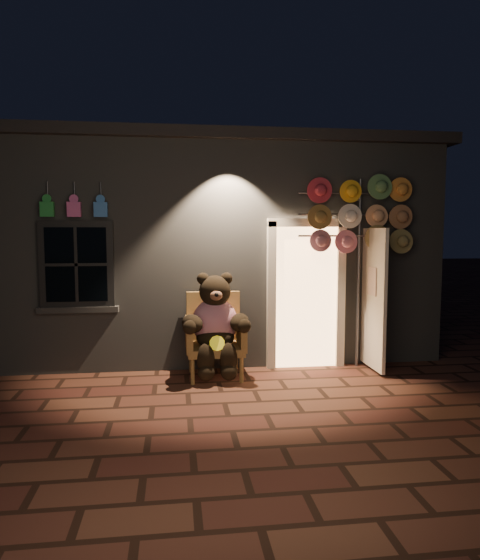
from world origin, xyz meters
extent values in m
plane|color=#573121|center=(0.00, 0.00, 0.00)|extent=(60.00, 60.00, 0.00)
cube|color=slate|center=(0.00, 4.00, 1.65)|extent=(7.00, 5.00, 3.30)
cube|color=black|center=(0.00, 4.00, 3.38)|extent=(7.30, 5.30, 0.16)
cube|color=black|center=(-1.90, 1.46, 1.55)|extent=(1.00, 0.10, 1.20)
cube|color=black|center=(-1.90, 1.43, 1.55)|extent=(0.82, 0.06, 1.02)
cube|color=slate|center=(-1.90, 1.46, 0.92)|extent=(1.10, 0.14, 0.08)
cube|color=#E6A867|center=(1.35, 1.48, 1.05)|extent=(0.92, 0.10, 2.10)
cube|color=beige|center=(0.83, 1.44, 1.05)|extent=(0.12, 0.12, 2.20)
cube|color=beige|center=(1.87, 1.44, 1.05)|extent=(0.12, 0.12, 2.20)
cube|color=beige|center=(1.35, 1.44, 2.13)|extent=(1.16, 0.12, 0.12)
cube|color=beige|center=(2.25, 1.10, 1.05)|extent=(0.05, 0.80, 2.00)
cube|color=#227F33|center=(-2.25, 1.38, 2.30)|extent=(0.18, 0.07, 0.20)
cylinder|color=#59595E|center=(-2.25, 1.44, 2.55)|extent=(0.02, 0.02, 0.25)
cube|color=#C3508D|center=(-1.90, 1.38, 2.30)|extent=(0.18, 0.07, 0.20)
cylinder|color=#59595E|center=(-1.90, 1.44, 2.55)|extent=(0.02, 0.02, 0.25)
cube|color=#3165AC|center=(-1.55, 1.38, 2.30)|extent=(0.18, 0.07, 0.20)
cylinder|color=#59595E|center=(-1.55, 1.44, 2.55)|extent=(0.02, 0.02, 0.25)
cube|color=#A0783E|center=(-0.02, 1.07, 0.40)|extent=(0.76, 0.70, 0.11)
cube|color=#A0783E|center=(-0.02, 1.39, 0.78)|extent=(0.75, 0.09, 0.75)
cube|color=#A0783E|center=(-0.38, 1.05, 0.61)|extent=(0.09, 0.65, 0.43)
cube|color=#A0783E|center=(0.33, 1.05, 0.61)|extent=(0.09, 0.65, 0.43)
cylinder|color=#A0783E|center=(-0.35, 0.77, 0.17)|extent=(0.05, 0.05, 0.34)
cylinder|color=#A0783E|center=(0.30, 0.77, 0.17)|extent=(0.05, 0.05, 0.34)
cylinder|color=#A0783E|center=(-0.35, 1.37, 0.17)|extent=(0.05, 0.05, 0.34)
cylinder|color=#A0783E|center=(0.30, 1.37, 0.17)|extent=(0.05, 0.05, 0.34)
ellipsoid|color=#B5133D|center=(-0.02, 1.11, 0.76)|extent=(0.63, 0.51, 0.66)
ellipsoid|color=black|center=(-0.02, 1.03, 0.56)|extent=(0.52, 0.44, 0.31)
sphere|color=black|center=(-0.02, 1.06, 1.20)|extent=(0.43, 0.43, 0.43)
sphere|color=black|center=(-0.18, 1.09, 1.36)|extent=(0.17, 0.17, 0.17)
sphere|color=black|center=(0.14, 1.09, 1.36)|extent=(0.17, 0.17, 0.17)
ellipsoid|color=brown|center=(-0.02, 0.87, 1.16)|extent=(0.17, 0.12, 0.13)
ellipsoid|color=black|center=(-0.34, 0.90, 0.79)|extent=(0.38, 0.49, 0.24)
ellipsoid|color=black|center=(0.29, 0.90, 0.79)|extent=(0.38, 0.49, 0.24)
ellipsoid|color=black|center=(-0.17, 0.75, 0.34)|extent=(0.24, 0.24, 0.41)
ellipsoid|color=black|center=(0.13, 0.75, 0.34)|extent=(0.24, 0.24, 0.41)
sphere|color=black|center=(-0.17, 0.70, 0.17)|extent=(0.22, 0.22, 0.22)
sphere|color=black|center=(0.13, 0.70, 0.17)|extent=(0.22, 0.22, 0.22)
cylinder|color=yellow|center=(-0.02, 0.75, 0.55)|extent=(0.21, 0.08, 0.20)
cylinder|color=#59595E|center=(2.12, 1.38, 1.38)|extent=(0.04, 0.04, 2.76)
cylinder|color=#59595E|center=(1.81, 1.36, 2.55)|extent=(1.23, 0.03, 0.03)
cylinder|color=#59595E|center=(1.81, 1.36, 2.25)|extent=(1.23, 0.03, 0.03)
cylinder|color=#59595E|center=(1.81, 1.36, 1.94)|extent=(1.23, 0.03, 0.03)
cylinder|color=#BF2D3C|center=(1.50, 1.30, 2.60)|extent=(0.35, 0.11, 0.35)
cylinder|color=yellow|center=(1.91, 1.27, 2.60)|extent=(0.35, 0.11, 0.35)
cylinder|color=#5B8D50|center=(2.32, 1.24, 2.60)|extent=(0.35, 0.11, 0.35)
cylinder|color=orange|center=(2.73, 1.30, 2.60)|extent=(0.35, 0.11, 0.35)
cylinder|color=olive|center=(1.50, 1.27, 2.25)|extent=(0.35, 0.11, 0.35)
cylinder|color=white|center=(1.91, 1.24, 2.25)|extent=(0.35, 0.11, 0.35)
cylinder|color=#FAAF77|center=(2.32, 1.30, 2.25)|extent=(0.35, 0.11, 0.35)
cylinder|color=#AD7047|center=(2.73, 1.27, 2.25)|extent=(0.35, 0.11, 0.35)
cylinder|color=#CC7681|center=(1.50, 1.24, 1.89)|extent=(0.35, 0.11, 0.35)
cylinder|color=pink|center=(1.91, 1.30, 1.89)|extent=(0.35, 0.11, 0.35)
cylinder|color=#AD8C4C|center=(2.32, 1.27, 1.89)|extent=(0.35, 0.11, 0.35)
cylinder|color=olive|center=(2.73, 1.24, 1.89)|extent=(0.35, 0.11, 0.35)
camera|label=1|loc=(-0.55, -5.64, 1.99)|focal=32.00mm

